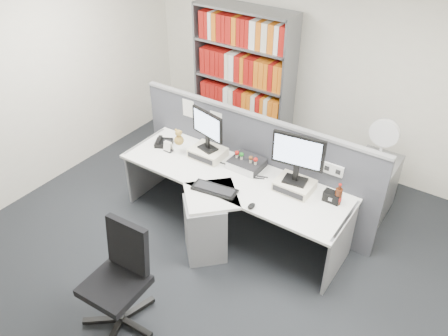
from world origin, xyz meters
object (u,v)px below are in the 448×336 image
Objects in this scene: desk at (221,206)px; desk_fan at (384,136)px; desk_phone at (163,143)px; office_chair at (120,276)px; mouse at (251,206)px; cola_bottle at (338,197)px; monitor_left at (207,127)px; monitor_right at (298,155)px; filing_cabinet at (372,186)px; speaker at (332,197)px; keyboard at (215,189)px; shelving_unit at (243,83)px; desk_calendar at (168,147)px; desktop_pc at (247,164)px.

desk_fan is (1.20, 1.40, 0.59)m from desk.
desk_phone is 1.90m from office_chair.
cola_bottle is (0.67, 0.53, 0.07)m from mouse.
monitor_left is 0.87× the size of monitor_right.
monitor_right is 0.77× the size of filing_cabinet.
speaker is at bearing 4.39° from monitor_right.
monitor_left is at bearing 132.03° from keyboard.
shelving_unit is at bearing 167.92° from desk_fan.
mouse is at bearing -15.30° from desk_phone.
desk_calendar is at bearing 166.47° from desk.
desk_fan is (1.65, 1.02, -0.06)m from monitor_left.
office_chair is (0.78, -3.22, -0.43)m from shelving_unit.
desk_fan is (2.10, -0.45, 0.07)m from shelving_unit.
filing_cabinet is 3.08m from office_chair.
shelving_unit reaches higher than desk.
desk_calendar is 0.51× the size of cola_bottle.
monitor_left is at bearing 20.57° from desk_calendar.
mouse reaches higher than filing_cabinet.
desk_calendar is at bearing -165.97° from desktop_pc.
desk_phone is at bearing -176.47° from speaker.
desk_fan is (0.09, 0.99, 0.23)m from cola_bottle.
office_chair is at bearing -61.31° from desk_phone.
filing_cabinet is (0.55, 1.02, -0.79)m from monitor_right.
monitor_right is 1.60m from desk_calendar.
monitor_left is at bearing 139.34° from desk.
monitor_right is at bearing 30.44° from desk.
monitor_left is at bearing -148.33° from desk_fan.
office_chair is at bearing -124.74° from cola_bottle.
monitor_left reaches higher than desk_calendar.
mouse is at bearing -54.17° from desktop_pc.
office_chair is at bearing -113.82° from monitor_right.
desk_fan is at bearing -90.00° from filing_cabinet.
keyboard is at bearing -154.29° from speaker.
desktop_pc is 0.71× the size of keyboard.
filing_cabinet is at bearing 63.45° from mouse.
mouse is 0.10× the size of office_chair.
filing_cabinet is (0.09, 0.99, -0.46)m from cola_bottle.
speaker is at bearing 174.62° from cola_bottle.
monitor_left reaches higher than desk_fan.
desk_calendar is 0.73× the size of speaker.
desk is 5.24× the size of keyboard.
speaker is at bearing -98.55° from desk_fan.
monitor_right reaches higher than desk.
desktop_pc is 0.18× the size of shelving_unit.
monitor_right reaches higher than desk_phone.
desk_phone is at bearing -94.73° from shelving_unit.
keyboard is (0.43, -0.48, -0.37)m from monitor_left.
monitor_left is 1.95× the size of cola_bottle.
speaker is at bearing -98.54° from filing_cabinet.
office_chair is (0.32, -1.76, -0.55)m from monitor_left.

